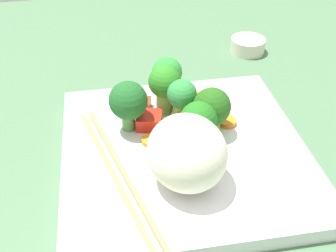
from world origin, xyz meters
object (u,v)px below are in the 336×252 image
(carrot_slice_4, at_px, (227,122))
(sauce_cup, at_px, (248,45))
(square_plate, at_px, (184,153))
(chopstick_pair, at_px, (121,179))
(broccoli_floret_0, at_px, (128,102))
(rice_mound, at_px, (187,153))

(carrot_slice_4, relative_size, sauce_cup, 0.40)
(square_plate, xyz_separation_m, chopstick_pair, (-0.08, -0.04, 0.01))
(chopstick_pair, height_order, sauce_cup, chopstick_pair)
(square_plate, relative_size, broccoli_floret_0, 4.30)
(carrot_slice_4, bearing_deg, broccoli_floret_0, 173.91)
(sauce_cup, bearing_deg, rice_mound, -120.47)
(square_plate, bearing_deg, chopstick_pair, -151.20)
(carrot_slice_4, distance_m, chopstick_pair, 0.15)
(broccoli_floret_0, relative_size, carrot_slice_4, 2.85)
(carrot_slice_4, bearing_deg, square_plate, -152.44)
(rice_mound, bearing_deg, carrot_slice_4, 50.06)
(carrot_slice_4, distance_m, sauce_cup, 0.23)
(broccoli_floret_0, xyz_separation_m, carrot_slice_4, (0.12, -0.01, -0.04))
(square_plate, bearing_deg, broccoli_floret_0, 142.15)
(square_plate, bearing_deg, rice_mound, -100.93)
(sauce_cup, bearing_deg, chopstick_pair, -130.12)
(broccoli_floret_0, distance_m, carrot_slice_4, 0.12)
(rice_mound, relative_size, sauce_cup, 1.52)
(broccoli_floret_0, bearing_deg, rice_mound, -64.37)
(chopstick_pair, relative_size, sauce_cup, 4.32)
(broccoli_floret_0, height_order, sauce_cup, broccoli_floret_0)
(broccoli_floret_0, bearing_deg, sauce_cup, 41.95)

